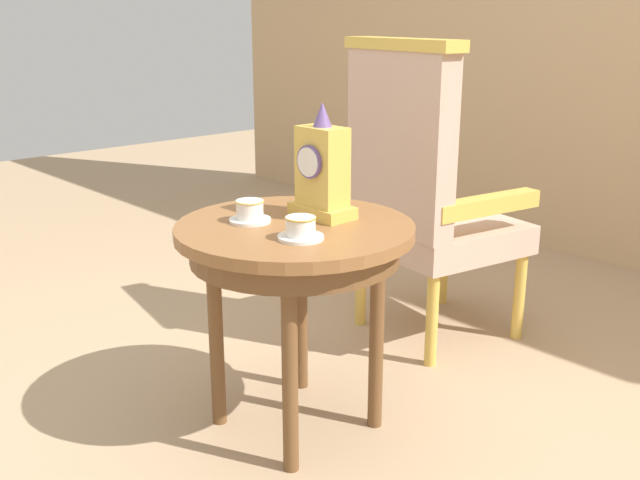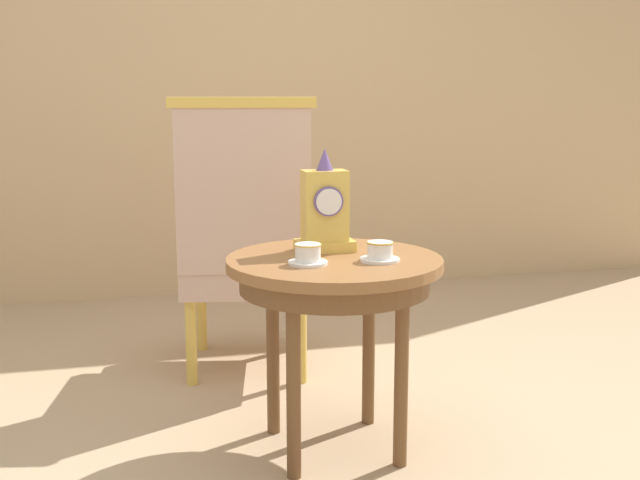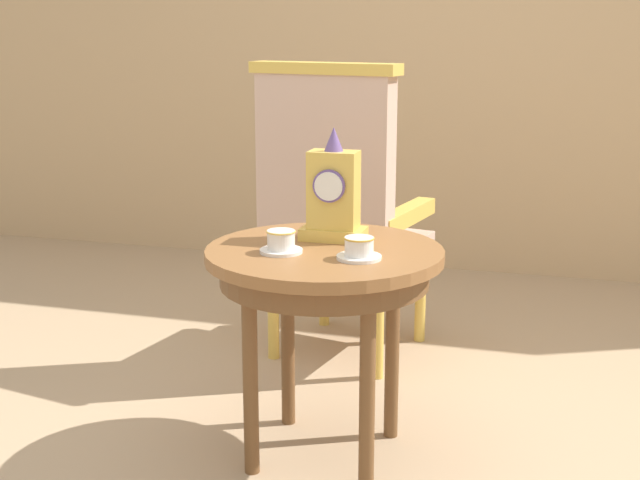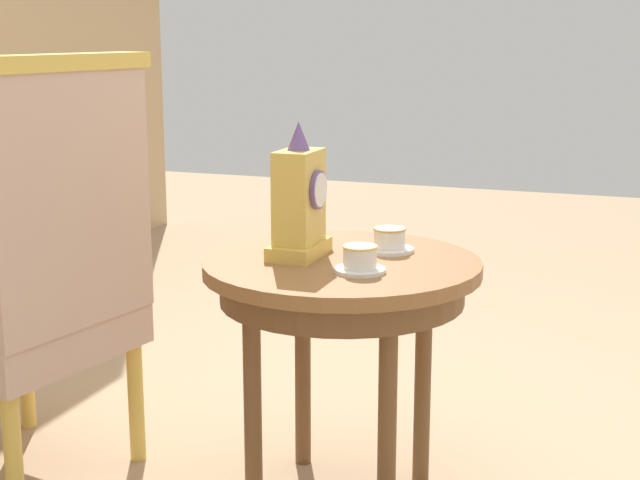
% 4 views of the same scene
% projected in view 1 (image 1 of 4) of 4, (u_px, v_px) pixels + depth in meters
% --- Properties ---
extents(ground_plane, '(10.00, 10.00, 0.00)m').
position_uv_depth(ground_plane, '(296.00, 427.00, 2.26)').
color(ground_plane, tan).
extents(side_table, '(0.69, 0.69, 0.64)m').
position_uv_depth(side_table, '(295.00, 250.00, 2.12)').
color(side_table, brown).
rests_on(side_table, ground).
extents(teacup_left, '(0.12, 0.12, 0.06)m').
position_uv_depth(teacup_left, '(250.00, 212.00, 2.10)').
color(teacup_left, white).
rests_on(teacup_left, side_table).
extents(teacup_right, '(0.12, 0.12, 0.06)m').
position_uv_depth(teacup_right, '(301.00, 229.00, 1.94)').
color(teacup_right, white).
rests_on(teacup_right, side_table).
extents(mantel_clock, '(0.19, 0.11, 0.34)m').
position_uv_depth(mantel_clock, '(322.00, 172.00, 2.13)').
color(mantel_clock, gold).
rests_on(mantel_clock, side_table).
extents(armchair, '(0.63, 0.62, 1.14)m').
position_uv_depth(armchair, '(422.00, 190.00, 2.73)').
color(armchair, '#CCA893').
rests_on(armchair, ground).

